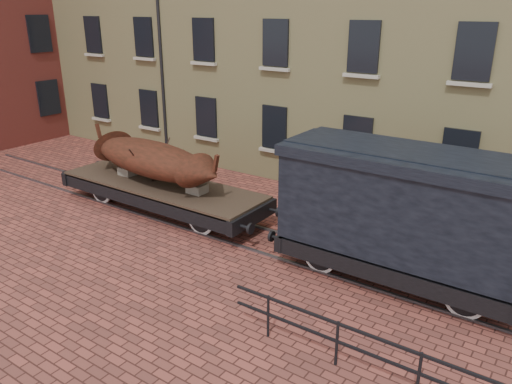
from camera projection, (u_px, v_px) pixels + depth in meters
The scene contains 5 objects.
ground at pixel (255, 238), 15.25m from camera, with size 90.00×90.00×0.00m, color brown.
rail_track at pixel (255, 237), 15.23m from camera, with size 30.00×1.52×0.06m.
flatcar_wagon at pixel (162, 189), 17.04m from camera, with size 8.63×2.34×1.30m.
iron_boat at pixel (151, 158), 16.89m from camera, with size 6.48×2.41×1.56m.
goods_van at pixel (404, 202), 12.12m from camera, with size 6.72×2.45×3.48m.
Camera 1 is at (7.90, -11.32, 6.63)m, focal length 35.00 mm.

